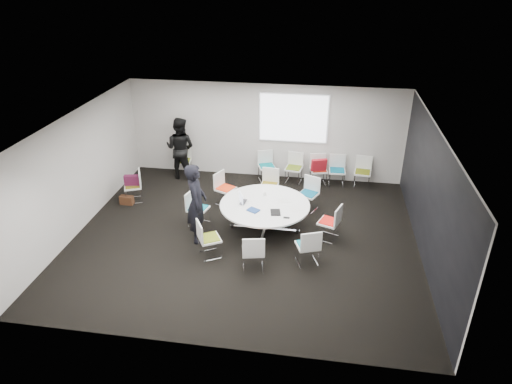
# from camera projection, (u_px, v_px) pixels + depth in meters

# --- Properties ---
(room_shell) EXTENTS (8.08, 7.08, 2.88)m
(room_shell) POSITION_uv_depth(u_px,v_px,m) (249.00, 184.00, 10.18)
(room_shell) COLOR black
(room_shell) RESTS_ON ground
(conference_table) EXTENTS (2.12, 2.12, 0.73)m
(conference_table) POSITION_uv_depth(u_px,v_px,m) (265.00, 211.00, 10.83)
(conference_table) COLOR silver
(conference_table) RESTS_ON ground
(projection_screen) EXTENTS (1.90, 0.03, 1.35)m
(projection_screen) POSITION_uv_depth(u_px,v_px,m) (293.00, 118.00, 12.93)
(projection_screen) COLOR white
(projection_screen) RESTS_ON room_shell
(chair_ring_a) EXTENTS (0.58, 0.59, 0.88)m
(chair_ring_a) POSITION_uv_depth(u_px,v_px,m) (329.00, 228.00, 10.63)
(chair_ring_a) COLOR silver
(chair_ring_a) RESTS_ON ground
(chair_ring_b) EXTENTS (0.60, 0.60, 0.88)m
(chair_ring_b) POSITION_uv_depth(u_px,v_px,m) (308.00, 200.00, 11.90)
(chair_ring_b) COLOR silver
(chair_ring_b) RESTS_ON ground
(chair_ring_c) EXTENTS (0.50, 0.49, 0.88)m
(chair_ring_c) POSITION_uv_depth(u_px,v_px,m) (269.00, 191.00, 12.34)
(chair_ring_c) COLOR silver
(chair_ring_c) RESTS_ON ground
(chair_ring_d) EXTENTS (0.60, 0.60, 0.88)m
(chair_ring_d) POSITION_uv_depth(u_px,v_px,m) (225.00, 194.00, 12.17)
(chair_ring_d) COLOR silver
(chair_ring_d) RESTS_ON ground
(chair_ring_e) EXTENTS (0.54, 0.55, 0.88)m
(chair_ring_e) POSITION_uv_depth(u_px,v_px,m) (198.00, 215.00, 11.20)
(chair_ring_e) COLOR silver
(chair_ring_e) RESTS_ON ground
(chair_ring_f) EXTENTS (0.62, 0.62, 0.88)m
(chair_ring_f) POSITION_uv_depth(u_px,v_px,m) (209.00, 245.00, 10.01)
(chair_ring_f) COLOR silver
(chair_ring_f) RESTS_ON ground
(chair_ring_g) EXTENTS (0.54, 0.53, 0.88)m
(chair_ring_g) POSITION_uv_depth(u_px,v_px,m) (253.00, 258.00, 9.57)
(chair_ring_g) COLOR silver
(chair_ring_g) RESTS_ON ground
(chair_ring_h) EXTENTS (0.59, 0.58, 0.88)m
(chair_ring_h) POSITION_uv_depth(u_px,v_px,m) (307.00, 252.00, 9.76)
(chair_ring_h) COLOR silver
(chair_ring_h) RESTS_ON ground
(chair_back_a) EXTENTS (0.59, 0.58, 0.88)m
(chair_back_a) POSITION_uv_depth(u_px,v_px,m) (267.00, 172.00, 13.48)
(chair_back_a) COLOR silver
(chair_back_a) RESTS_ON ground
(chair_back_b) EXTENTS (0.52, 0.51, 0.88)m
(chair_back_b) POSITION_uv_depth(u_px,v_px,m) (294.00, 174.00, 13.36)
(chair_back_b) COLOR silver
(chair_back_b) RESTS_ON ground
(chair_back_c) EXTENTS (0.55, 0.54, 0.88)m
(chair_back_c) POSITION_uv_depth(u_px,v_px,m) (318.00, 175.00, 13.25)
(chair_back_c) COLOR silver
(chair_back_c) RESTS_ON ground
(chair_back_d) EXTENTS (0.48, 0.46, 0.88)m
(chair_back_d) POSITION_uv_depth(u_px,v_px,m) (337.00, 176.00, 13.20)
(chair_back_d) COLOR silver
(chair_back_d) RESTS_ON ground
(chair_back_e) EXTENTS (0.51, 0.50, 0.88)m
(chair_back_e) POSITION_uv_depth(u_px,v_px,m) (362.00, 178.00, 13.10)
(chair_back_e) COLOR silver
(chair_back_e) RESTS_ON ground
(chair_spare_left) EXTENTS (0.59, 0.60, 0.88)m
(chair_spare_left) POSITION_uv_depth(u_px,v_px,m) (134.00, 192.00, 12.32)
(chair_spare_left) COLOR silver
(chair_spare_left) RESTS_ON ground
(chair_person_back) EXTENTS (0.52, 0.51, 0.88)m
(chair_person_back) POSITION_uv_depth(u_px,v_px,m) (183.00, 166.00, 13.83)
(chair_person_back) COLOR silver
(chair_person_back) RESTS_ON ground
(person_main) EXTENTS (0.60, 0.78, 1.90)m
(person_main) POSITION_uv_depth(u_px,v_px,m) (197.00, 203.00, 10.31)
(person_main) COLOR black
(person_main) RESTS_ON ground
(person_back) EXTENTS (1.01, 0.84, 1.86)m
(person_back) POSITION_uv_depth(u_px,v_px,m) (180.00, 148.00, 13.38)
(person_back) COLOR black
(person_back) RESTS_ON ground
(laptop) EXTENTS (0.22, 0.31, 0.02)m
(laptop) POSITION_uv_depth(u_px,v_px,m) (245.00, 202.00, 10.79)
(laptop) COLOR #333338
(laptop) RESTS_ON conference_table
(laptop_lid) EXTENTS (0.14, 0.28, 0.22)m
(laptop_lid) POSITION_uv_depth(u_px,v_px,m) (241.00, 198.00, 10.73)
(laptop_lid) COLOR silver
(laptop_lid) RESTS_ON conference_table
(notebook_black) EXTENTS (0.27, 0.33, 0.02)m
(notebook_black) POSITION_uv_depth(u_px,v_px,m) (275.00, 212.00, 10.37)
(notebook_black) COLOR black
(notebook_black) RESTS_ON conference_table
(tablet_folio) EXTENTS (0.32, 0.30, 0.03)m
(tablet_folio) POSITION_uv_depth(u_px,v_px,m) (253.00, 210.00, 10.45)
(tablet_folio) COLOR navy
(tablet_folio) RESTS_ON conference_table
(papers_right) EXTENTS (0.35, 0.30, 0.00)m
(papers_right) POSITION_uv_depth(u_px,v_px,m) (284.00, 201.00, 10.86)
(papers_right) COLOR silver
(papers_right) RESTS_ON conference_table
(papers_front) EXTENTS (0.33, 0.25, 0.00)m
(papers_front) POSITION_uv_depth(u_px,v_px,m) (296.00, 209.00, 10.51)
(papers_front) COLOR silver
(papers_front) RESTS_ON conference_table
(cup) EXTENTS (0.08, 0.08, 0.09)m
(cup) POSITION_uv_depth(u_px,v_px,m) (265.00, 194.00, 11.11)
(cup) COLOR white
(cup) RESTS_ON conference_table
(phone) EXTENTS (0.14, 0.08, 0.01)m
(phone) POSITION_uv_depth(u_px,v_px,m) (286.00, 218.00, 10.16)
(phone) COLOR black
(phone) RESTS_ON conference_table
(maroon_bag) EXTENTS (0.42, 0.22, 0.28)m
(maroon_bag) POSITION_uv_depth(u_px,v_px,m) (132.00, 180.00, 12.16)
(maroon_bag) COLOR #531634
(maroon_bag) RESTS_ON chair_spare_left
(brown_bag) EXTENTS (0.37, 0.18, 0.24)m
(brown_bag) POSITION_uv_depth(u_px,v_px,m) (127.00, 200.00, 12.21)
(brown_bag) COLOR #452616
(brown_bag) RESTS_ON ground
(red_jacket) EXTENTS (0.47, 0.30, 0.36)m
(red_jacket) POSITION_uv_depth(u_px,v_px,m) (319.00, 165.00, 12.86)
(red_jacket) COLOR #A4141F
(red_jacket) RESTS_ON chair_back_c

